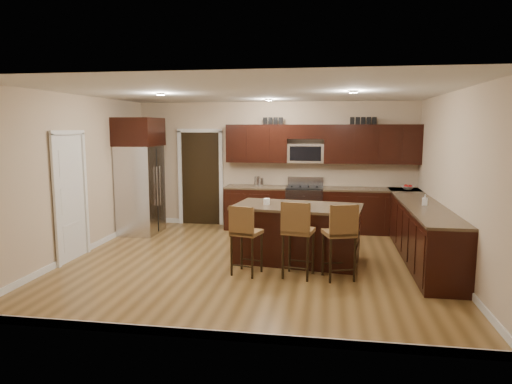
% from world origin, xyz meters
% --- Properties ---
extents(floor, '(6.00, 6.00, 0.00)m').
position_xyz_m(floor, '(0.00, 0.00, 0.00)').
color(floor, olive).
rests_on(floor, ground).
extents(ceiling, '(6.00, 6.00, 0.00)m').
position_xyz_m(ceiling, '(0.00, 0.00, 2.70)').
color(ceiling, silver).
rests_on(ceiling, wall_back).
extents(wall_back, '(6.00, 0.00, 6.00)m').
position_xyz_m(wall_back, '(0.00, 2.75, 1.35)').
color(wall_back, '#C9B191').
rests_on(wall_back, floor).
extents(wall_left, '(0.00, 5.50, 5.50)m').
position_xyz_m(wall_left, '(-3.00, 0.00, 1.35)').
color(wall_left, '#C9B191').
rests_on(wall_left, floor).
extents(wall_right, '(0.00, 5.50, 5.50)m').
position_xyz_m(wall_right, '(3.00, 0.00, 1.35)').
color(wall_right, '#C9B191').
rests_on(wall_right, floor).
extents(base_cabinets, '(4.02, 3.96, 0.92)m').
position_xyz_m(base_cabinets, '(1.90, 1.45, 0.46)').
color(base_cabinets, black).
rests_on(base_cabinets, floor).
extents(upper_cabinets, '(4.00, 0.33, 0.80)m').
position_xyz_m(upper_cabinets, '(1.04, 2.58, 1.84)').
color(upper_cabinets, black).
rests_on(upper_cabinets, wall_back).
extents(range, '(0.76, 0.64, 1.11)m').
position_xyz_m(range, '(0.68, 2.45, 0.47)').
color(range, silver).
rests_on(range, floor).
extents(microwave, '(0.76, 0.31, 0.40)m').
position_xyz_m(microwave, '(0.68, 2.60, 1.62)').
color(microwave, silver).
rests_on(microwave, upper_cabinets).
extents(doorway, '(0.85, 0.03, 2.06)m').
position_xyz_m(doorway, '(-1.65, 2.73, 1.03)').
color(doorway, black).
rests_on(doorway, floor).
extents(pantry_door, '(0.03, 0.80, 2.04)m').
position_xyz_m(pantry_door, '(-2.98, -0.30, 1.02)').
color(pantry_door, white).
rests_on(pantry_door, floor).
extents(letter_decor, '(2.20, 0.03, 0.15)m').
position_xyz_m(letter_decor, '(0.90, 2.58, 2.29)').
color(letter_decor, black).
rests_on(letter_decor, upper_cabinets).
extents(island, '(2.14, 1.33, 0.92)m').
position_xyz_m(island, '(0.68, 0.18, 0.43)').
color(island, black).
rests_on(island, floor).
extents(stool_left, '(0.48, 0.48, 1.04)m').
position_xyz_m(stool_left, '(-0.03, -0.66, 0.65)').
color(stool_left, brown).
rests_on(stool_left, floor).
extents(stool_mid, '(0.49, 0.49, 1.12)m').
position_xyz_m(stool_mid, '(0.74, -0.66, 0.70)').
color(stool_mid, brown).
rests_on(stool_mid, floor).
extents(stool_right, '(0.52, 0.52, 1.10)m').
position_xyz_m(stool_right, '(1.35, -0.66, 0.69)').
color(stool_right, brown).
rests_on(stool_right, floor).
extents(refrigerator, '(0.79, 0.96, 2.35)m').
position_xyz_m(refrigerator, '(-2.62, 1.68, 1.21)').
color(refrigerator, silver).
rests_on(refrigerator, floor).
extents(floor_mat, '(0.92, 0.64, 0.01)m').
position_xyz_m(floor_mat, '(1.20, 1.30, 0.01)').
color(floor_mat, olive).
rests_on(floor_mat, floor).
extents(fruit_bowl, '(0.29, 0.29, 0.06)m').
position_xyz_m(fruit_bowl, '(2.75, 2.45, 0.95)').
color(fruit_bowl, silver).
rests_on(fruit_bowl, base_cabinets).
extents(soap_bottle, '(0.10, 0.10, 0.17)m').
position_xyz_m(soap_bottle, '(2.70, 0.52, 1.01)').
color(soap_bottle, '#B2B2B2').
rests_on(soap_bottle, base_cabinets).
extents(canister_tall, '(0.12, 0.12, 0.21)m').
position_xyz_m(canister_tall, '(-0.33, 2.45, 1.03)').
color(canister_tall, silver).
rests_on(canister_tall, base_cabinets).
extents(canister_short, '(0.11, 0.11, 0.18)m').
position_xyz_m(canister_short, '(-0.25, 2.45, 1.01)').
color(canister_short, silver).
rests_on(canister_short, base_cabinets).
extents(island_jar, '(0.10, 0.10, 0.10)m').
position_xyz_m(island_jar, '(0.18, 0.18, 0.97)').
color(island_jar, white).
rests_on(island_jar, island).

